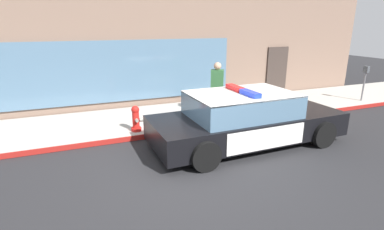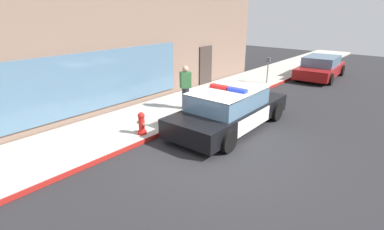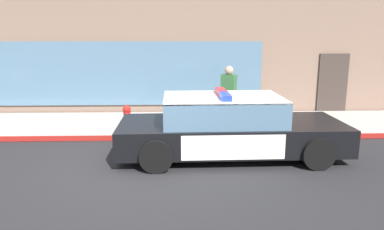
{
  "view_description": "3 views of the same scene",
  "coord_description": "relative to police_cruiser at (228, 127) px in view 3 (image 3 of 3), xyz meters",
  "views": [
    {
      "loc": [
        -2.08,
        -5.39,
        3.03
      ],
      "look_at": [
        0.87,
        1.96,
        0.58
      ],
      "focal_mm": 27.79,
      "sensor_mm": 36.0,
      "label": 1
    },
    {
      "loc": [
        -6.16,
        -4.28,
        3.89
      ],
      "look_at": [
        0.94,
        1.7,
        0.54
      ],
      "focal_mm": 27.5,
      "sensor_mm": 36.0,
      "label": 2
    },
    {
      "loc": [
        0.84,
        -7.05,
        2.71
      ],
      "look_at": [
        1.11,
        1.77,
        0.75
      ],
      "focal_mm": 33.87,
      "sensor_mm": 36.0,
      "label": 3
    }
  ],
  "objects": [
    {
      "name": "ground",
      "position": [
        -1.91,
        -0.84,
        -0.68
      ],
      "size": [
        48.0,
        48.0,
        0.0
      ],
      "primitive_type": "plane",
      "color": "#262628"
    },
    {
      "name": "pedestrian_on_sidewalk",
      "position": [
        0.29,
        2.24,
        0.33
      ],
      "size": [
        0.48,
        0.42,
        1.71
      ],
      "rotation": [
        0.0,
        0.0,
        1.05
      ],
      "color": "#23232D",
      "rests_on": "sidewalk"
    },
    {
      "name": "sidewalk",
      "position": [
        -1.91,
        2.72,
        -0.61
      ],
      "size": [
        48.0,
        2.88,
        0.15
      ],
      "primitive_type": "cube",
      "color": "#B2ADA3",
      "rests_on": "ground"
    },
    {
      "name": "police_cruiser",
      "position": [
        0.0,
        0.0,
        0.0
      ],
      "size": [
        5.04,
        2.22,
        1.49
      ],
      "rotation": [
        0.0,
        0.0,
        0.02
      ],
      "color": "black",
      "rests_on": "ground"
    },
    {
      "name": "fire_hydrant",
      "position": [
        -2.51,
        1.62,
        -0.18
      ],
      "size": [
        0.34,
        0.39,
        0.73
      ],
      "color": "red",
      "rests_on": "sidewalk"
    },
    {
      "name": "curb_red_paint",
      "position": [
        -1.91,
        1.27,
        -0.61
      ],
      "size": [
        28.8,
        0.04,
        0.14
      ],
      "primitive_type": "cube",
      "color": "maroon",
      "rests_on": "ground"
    }
  ]
}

